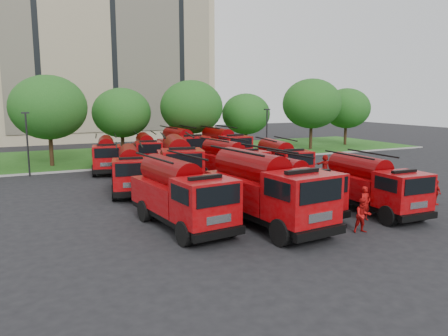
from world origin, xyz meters
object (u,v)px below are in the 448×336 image
object	(u,v)px
fire_truck_6	(231,162)
firefighter_1	(362,232)
fire_truck_2	(289,186)
fire_truck_9	(146,150)
fire_truck_4	(130,170)
firefighter_2	(435,205)
firefighter_3	(382,219)
fire_truck_7	(281,161)
firefighter_5	(325,175)
fire_truck_0	(181,194)
firefighter_4	(180,215)
fire_truck_5	(178,162)
fire_truck_11	(223,146)
fire_truck_10	(182,146)
fire_truck_3	(371,185)
fire_truck_1	(265,190)
fire_truck_8	(107,155)
firefighter_0	(364,220)

from	to	relation	value
fire_truck_6	firefighter_1	size ratio (longest dim) A/B	4.29
fire_truck_2	firefighter_1	world-z (taller)	fire_truck_2
fire_truck_2	fire_truck_6	world-z (taller)	fire_truck_6
fire_truck_6	fire_truck_9	bearing A→B (deg)	102.72
fire_truck_4	firefighter_2	size ratio (longest dim) A/B	4.58
firefighter_3	fire_truck_6	bearing A→B (deg)	-104.90
fire_truck_7	firefighter_5	world-z (taller)	fire_truck_7
fire_truck_0	firefighter_4	xyz separation A→B (m)	(0.70, 2.07, -1.65)
fire_truck_5	fire_truck_6	size ratio (longest dim) A/B	1.15
fire_truck_11	firefighter_3	distance (m)	21.28
fire_truck_4	fire_truck_5	world-z (taller)	fire_truck_5
fire_truck_10	fire_truck_11	distance (m)	3.90
fire_truck_3	firefighter_4	world-z (taller)	fire_truck_3
fire_truck_4	fire_truck_9	size ratio (longest dim) A/B	1.02
fire_truck_1	firefighter_3	xyz separation A→B (m)	(6.13, -1.65, -1.80)
fire_truck_5	firefighter_2	size ratio (longest dim) A/B	5.38
fire_truck_4	fire_truck_8	xyz separation A→B (m)	(0.11, 8.85, -0.04)
fire_truck_9	firefighter_1	size ratio (longest dim) A/B	4.12
fire_truck_6	fire_truck_11	bearing A→B (deg)	61.07
fire_truck_5	firefighter_5	xyz separation A→B (m)	(12.16, -0.89, -1.75)
fire_truck_11	firefighter_3	xyz separation A→B (m)	(-0.82, -21.19, -1.67)
fire_truck_5	firefighter_0	world-z (taller)	fire_truck_5
firefighter_0	fire_truck_0	bearing A→B (deg)	159.80
fire_truck_1	fire_truck_11	size ratio (longest dim) A/B	1.10
fire_truck_9	firefighter_0	size ratio (longest dim) A/B	3.80
fire_truck_2	fire_truck_3	world-z (taller)	fire_truck_3
fire_truck_8	fire_truck_10	size ratio (longest dim) A/B	0.89
fire_truck_11	fire_truck_5	bearing A→B (deg)	-132.66
firefighter_2	firefighter_3	distance (m)	5.14
fire_truck_11	firefighter_0	world-z (taller)	fire_truck_11
fire_truck_3	fire_truck_11	world-z (taller)	fire_truck_11
fire_truck_1	firefighter_4	distance (m)	5.11
fire_truck_2	fire_truck_7	distance (m)	9.44
fire_truck_10	firefighter_2	xyz separation A→B (m)	(8.01, -21.29, -1.69)
fire_truck_5	firefighter_3	distance (m)	14.30
firefighter_0	firefighter_3	distance (m)	1.05
fire_truck_4	fire_truck_5	bearing A→B (deg)	17.14
fire_truck_2	firefighter_3	xyz separation A→B (m)	(3.78, -3.11, -1.52)
fire_truck_5	fire_truck_10	bearing A→B (deg)	82.25
fire_truck_7	fire_truck_8	world-z (taller)	fire_truck_7
fire_truck_9	firefighter_1	xyz separation A→B (m)	(3.83, -23.48, -1.48)
fire_truck_6	fire_truck_9	distance (m)	10.68
fire_truck_7	fire_truck_6	bearing A→B (deg)	175.51
fire_truck_4	fire_truck_10	world-z (taller)	fire_truck_10
fire_truck_9	firefighter_4	bearing A→B (deg)	-89.84
firefighter_0	firefighter_1	xyz separation A→B (m)	(-1.58, -1.53, 0.00)
fire_truck_7	fire_truck_10	bearing A→B (deg)	117.55
fire_truck_1	fire_truck_4	xyz separation A→B (m)	(-4.18, 10.45, -0.30)
firefighter_3	fire_truck_1	bearing A→B (deg)	-43.19
firefighter_3	firefighter_4	xyz separation A→B (m)	(-9.27, 5.25, 0.00)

